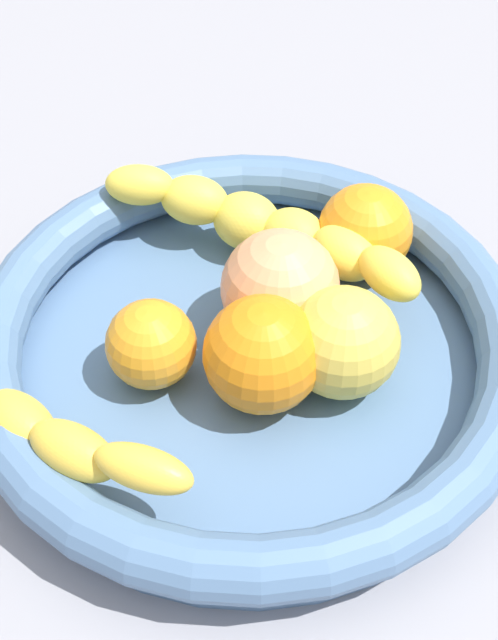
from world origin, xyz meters
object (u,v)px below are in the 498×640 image
object	(u,v)px
orange_front	(365,231)
banana_draped_right	(5,385)
fruit_bowl	(249,343)
orange_mid_left	(151,344)
orange_mid_right	(263,354)
peach_blush	(280,288)
banana_draped_left	(267,228)
apple_yellow	(343,341)

from	to	relation	value
orange_front	banana_draped_right	bearing A→B (deg)	-37.94
fruit_bowl	orange_front	xyz separation A→B (cm)	(-9.90, 4.24, 2.11)
orange_mid_left	orange_mid_right	distance (cm)	6.56
fruit_bowl	orange_mid_right	bearing A→B (deg)	35.12
orange_front	orange_mid_left	xyz separation A→B (cm)	(13.33, -8.93, -0.43)
orange_mid_right	peach_blush	bearing A→B (deg)	-171.51
banana_draped_left	orange_mid_left	bearing A→B (deg)	-14.64
orange_mid_right	peach_blush	xyz separation A→B (cm)	(-5.08, -0.76, 0.19)
banana_draped_left	apple_yellow	bearing A→B (deg)	43.46
banana_draped_left	apple_yellow	xyz separation A→B (cm)	(7.78, 7.38, 0.13)
orange_front	peach_blush	xyz separation A→B (cm)	(7.33, -3.23, 0.50)
peach_blush	banana_draped_left	bearing A→B (deg)	-152.77
orange_mid_left	apple_yellow	size ratio (longest dim) A/B	0.81
banana_draped_right	orange_mid_left	world-z (taller)	banana_draped_right
banana_draped_right	orange_mid_left	xyz separation A→B (cm)	(-5.78, 5.97, -0.39)
banana_draped_left	peach_blush	world-z (taller)	peach_blush
banana_draped_right	orange_mid_left	bearing A→B (deg)	134.08
fruit_bowl	banana_draped_left	distance (cm)	8.37
banana_draped_left	orange_mid_right	xyz separation A→B (cm)	(10.40, 3.50, 0.24)
fruit_bowl	banana_draped_right	distance (cm)	14.24
banana_draped_right	orange_mid_right	xyz separation A→B (cm)	(-6.70, 12.42, 0.35)
banana_draped_left	orange_mid_right	world-z (taller)	orange_mid_right
fruit_bowl	banana_draped_left	world-z (taller)	banana_draped_left
fruit_bowl	peach_blush	bearing A→B (deg)	158.65
orange_mid_left	peach_blush	world-z (taller)	peach_blush
orange_mid_right	orange_front	bearing A→B (deg)	168.73
orange_front	apple_yellow	size ratio (longest dim) A/B	0.94
orange_front	peach_blush	distance (cm)	8.02
fruit_bowl	peach_blush	distance (cm)	3.80
banana_draped_left	apple_yellow	world-z (taller)	apple_yellow
apple_yellow	orange_mid_right	bearing A→B (deg)	-56.01
fruit_bowl	banana_draped_right	xyz separation A→B (cm)	(9.21, -10.66, 2.07)
fruit_bowl	peach_blush	size ratio (longest dim) A/B	4.68
banana_draped_left	orange_mid_right	distance (cm)	10.97
orange_front	orange_mid_left	world-z (taller)	orange_front
banana_draped_left	banana_draped_right	distance (cm)	19.30
fruit_bowl	orange_mid_right	distance (cm)	3.91
banana_draped_right	orange_front	world-z (taller)	orange_front
orange_mid_right	fruit_bowl	bearing A→B (deg)	-144.88
fruit_bowl	banana_draped_right	world-z (taller)	banana_draped_right
fruit_bowl	orange_mid_left	bearing A→B (deg)	-53.83
apple_yellow	orange_mid_left	bearing A→B (deg)	-71.09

